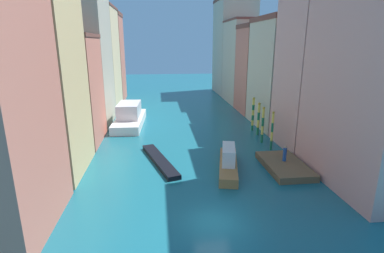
# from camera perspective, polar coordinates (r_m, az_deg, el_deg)

# --- Properties ---
(ground_plane) EXTENTS (154.00, 154.00, 0.00)m
(ground_plane) POSITION_cam_1_polar(r_m,az_deg,el_deg) (44.10, -1.67, -0.06)
(ground_plane) COLOR #196070
(building_left_1) EXTENTS (8.14, 8.76, 20.89)m
(building_left_1) POSITION_cam_1_polar(r_m,az_deg,el_deg) (30.27, -28.79, 10.92)
(building_left_1) COLOR #DBB77A
(building_left_1) RESTS_ON ground
(building_left_2) EXTENTS (8.14, 8.37, 13.00)m
(building_left_2) POSITION_cam_1_polar(r_m,az_deg,el_deg) (38.95, -23.31, 6.35)
(building_left_2) COLOR #C6705B
(building_left_2) RESTS_ON ground
(building_left_3) EXTENTS (8.14, 10.24, 22.65)m
(building_left_3) POSITION_cam_1_polar(r_m,az_deg,el_deg) (47.51, -20.79, 13.95)
(building_left_3) COLOR #BCB299
(building_left_3) RESTS_ON ground
(building_left_4) EXTENTS (8.14, 10.55, 18.14)m
(building_left_4) POSITION_cam_1_polar(r_m,az_deg,el_deg) (57.68, -18.12, 12.08)
(building_left_4) COLOR beige
(building_left_4) RESTS_ON ground
(building_left_5) EXTENTS (8.14, 8.17, 17.93)m
(building_left_5) POSITION_cam_1_polar(r_m,az_deg,el_deg) (67.29, -16.49, 12.54)
(building_left_5) COLOR #C6705B
(building_left_5) RESTS_ON ground
(building_right_1) EXTENTS (8.14, 7.62, 17.56)m
(building_right_1) POSITION_cam_1_polar(r_m,az_deg,el_deg) (37.33, 23.16, 9.56)
(building_right_1) COLOR tan
(building_right_1) RESTS_ON ground
(building_right_2) EXTENTS (8.14, 10.65, 15.51)m
(building_right_2) POSITION_cam_1_polar(r_m,az_deg,el_deg) (45.75, 17.32, 9.73)
(building_right_2) COLOR #BCB299
(building_right_2) RESTS_ON ground
(building_right_3) EXTENTS (8.14, 7.95, 14.98)m
(building_right_3) POSITION_cam_1_polar(r_m,az_deg,el_deg) (54.53, 13.32, 10.59)
(building_right_3) COLOR #C6705B
(building_right_3) RESTS_ON ground
(building_right_4) EXTENTS (8.14, 11.39, 16.43)m
(building_right_4) POSITION_cam_1_polar(r_m,az_deg,el_deg) (63.57, 10.44, 12.07)
(building_right_4) COLOR #BCB299
(building_right_4) RESTS_ON ground
(building_right_5) EXTENTS (8.14, 12.04, 21.85)m
(building_right_5) POSITION_cam_1_polar(r_m,az_deg,el_deg) (74.70, 7.91, 14.78)
(building_right_5) COLOR #BCB299
(building_right_5) RESTS_ON ground
(waterfront_dock) EXTENTS (3.71, 6.73, 0.64)m
(waterfront_dock) POSITION_cam_1_polar(r_m,az_deg,el_deg) (31.00, 17.20, -7.15)
(waterfront_dock) COLOR brown
(waterfront_dock) RESTS_ON ground
(person_on_dock) EXTENTS (0.36, 0.36, 1.59)m
(person_on_dock) POSITION_cam_1_polar(r_m,az_deg,el_deg) (31.07, 17.26, -5.00)
(person_on_dock) COLOR #234C93
(person_on_dock) RESTS_ON waterfront_dock
(mooring_pole_0) EXTENTS (0.29, 0.29, 4.56)m
(mooring_pole_0) POSITION_cam_1_polar(r_m,az_deg,el_deg) (35.25, 15.03, -0.75)
(mooring_pole_0) COLOR #197247
(mooring_pole_0) RESTS_ON ground
(mooring_pole_1) EXTENTS (0.33, 0.33, 4.54)m
(mooring_pole_1) POSITION_cam_1_polar(r_m,az_deg,el_deg) (37.57, 13.33, 0.37)
(mooring_pole_1) COLOR #197247
(mooring_pole_1) RESTS_ON ground
(mooring_pole_2) EXTENTS (0.36, 0.36, 4.44)m
(mooring_pole_2) POSITION_cam_1_polar(r_m,az_deg,el_deg) (40.68, 12.56, 1.52)
(mooring_pole_2) COLOR #197247
(mooring_pole_2) RESTS_ON ground
(mooring_pole_3) EXTENTS (0.37, 0.37, 4.72)m
(mooring_pole_3) POSITION_cam_1_polar(r_m,az_deg,el_deg) (42.68, 11.54, 2.44)
(mooring_pole_3) COLOR #197247
(mooring_pole_3) RESTS_ON ground
(vaporetto_white) EXTENTS (4.44, 11.55, 3.37)m
(vaporetto_white) POSITION_cam_1_polar(r_m,az_deg,el_deg) (45.67, -11.82, 1.83)
(vaporetto_white) COLOR white
(vaporetto_white) RESTS_ON ground
(gondola_black) EXTENTS (3.87, 9.31, 0.45)m
(gondola_black) POSITION_cam_1_polar(r_m,az_deg,el_deg) (31.31, -6.19, -6.45)
(gondola_black) COLOR black
(gondola_black) RESTS_ON ground
(motorboat_0) EXTENTS (3.35, 8.12, 2.41)m
(motorboat_0) POSITION_cam_1_polar(r_m,az_deg,el_deg) (29.36, 6.94, -6.68)
(motorboat_0) COLOR olive
(motorboat_0) RESTS_ON ground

